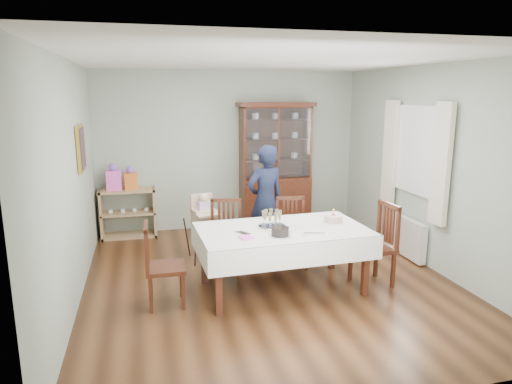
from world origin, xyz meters
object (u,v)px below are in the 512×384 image
object	(u,v)px
chair_end_left	(165,281)
woman	(265,201)
dining_table	(282,258)
china_cabinet	(275,164)
chair_end_right	(373,260)
gift_bag_pink	(114,178)
champagne_tray	(272,222)
sideboard	(128,213)
chair_far_left	(226,252)
chair_far_right	(292,246)
birthday_cake	(333,219)
high_chair	(205,233)
gift_bag_orange	(131,179)

from	to	relation	value
chair_end_left	woman	size ratio (longest dim) A/B	0.58
dining_table	china_cabinet	xyz separation A→B (m)	(0.66, 2.56, 0.74)
chair_end_right	gift_bag_pink	xyz separation A→B (m)	(-3.17, 2.69, 0.69)
woman	champagne_tray	size ratio (longest dim) A/B	4.90
sideboard	chair_far_left	world-z (taller)	chair_far_left
chair_far_right	birthday_cake	size ratio (longest dim) A/B	3.64
woman	birthday_cake	size ratio (longest dim) A/B	6.34
china_cabinet	chair_far_left	bearing A→B (deg)	-123.09
champagne_tray	chair_far_left	bearing A→B (deg)	127.77
china_cabinet	chair_end_left	bearing A→B (deg)	-127.73
dining_table	chair_far_left	size ratio (longest dim) A/B	2.14
chair_far_right	high_chair	world-z (taller)	high_chair
sideboard	woman	bearing A→B (deg)	-35.30
woman	birthday_cake	distance (m)	1.26
birthday_cake	chair_far_left	bearing A→B (deg)	154.10
champagne_tray	sideboard	bearing A→B (deg)	124.78
chair_far_left	champagne_tray	distance (m)	0.93
champagne_tray	birthday_cake	xyz separation A→B (m)	(0.78, -0.01, -0.02)
birthday_cake	gift_bag_orange	xyz separation A→B (m)	(-2.45, 2.49, 0.16)
chair_end_right	chair_far_right	bearing A→B (deg)	-141.43
china_cabinet	chair_far_right	bearing A→B (deg)	-99.26
chair_far_left	gift_bag_orange	bearing A→B (deg)	137.33
chair_far_right	woman	distance (m)	0.76
high_chair	champagne_tray	size ratio (longest dim) A/B	2.89
chair_far_right	birthday_cake	world-z (taller)	birthday_cake
dining_table	birthday_cake	distance (m)	0.80
high_chair	gift_bag_orange	bearing A→B (deg)	116.46
sideboard	china_cabinet	bearing A→B (deg)	-0.49
sideboard	gift_bag_pink	xyz separation A→B (m)	(-0.19, -0.02, 0.59)
chair_end_right	gift_bag_orange	distance (m)	4.02
dining_table	sideboard	world-z (taller)	sideboard
dining_table	champagne_tray	xyz separation A→B (m)	(-0.11, 0.09, 0.44)
sideboard	chair_far_right	size ratio (longest dim) A/B	0.97
chair_end_left	chair_far_right	bearing A→B (deg)	-63.92
china_cabinet	gift_bag_pink	size ratio (longest dim) A/B	5.03
chair_end_right	sideboard	bearing A→B (deg)	-136.66
gift_bag_pink	sideboard	bearing A→B (deg)	6.06
dining_table	gift_bag_orange	bearing A→B (deg)	124.64
sideboard	champagne_tray	xyz separation A→B (m)	(1.73, -2.50, 0.43)
chair_far_right	gift_bag_orange	distance (m)	2.90
high_chair	china_cabinet	bearing A→B (deg)	30.44
chair_end_left	gift_bag_pink	bearing A→B (deg)	14.70
chair_end_left	china_cabinet	bearing A→B (deg)	-36.43
woman	gift_bag_orange	distance (m)	2.33
chair_end_right	champagne_tray	distance (m)	1.37
dining_table	chair_far_left	bearing A→B (deg)	129.72
birthday_cake	sideboard	bearing A→B (deg)	135.11
chair_end_left	dining_table	bearing A→B (deg)	-84.85
chair_end_left	champagne_tray	xyz separation A→B (m)	(1.29, 0.18, 0.54)
birthday_cake	gift_bag_orange	size ratio (longest dim) A/B	0.67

